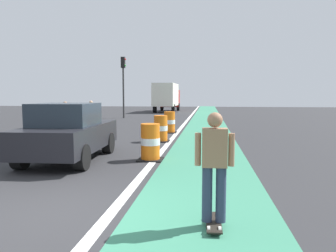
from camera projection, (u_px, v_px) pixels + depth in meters
name	position (u px, v px, depth m)	size (l,w,h in m)	color
ground_plane	(54.00, 215.00, 5.27)	(100.00, 100.00, 0.00)	#2D2D30
bike_lane_strip	(206.00, 132.00, 16.83)	(2.50, 80.00, 0.01)	#387F60
lane_divider_stripe	(178.00, 132.00, 17.01)	(0.20, 80.00, 0.01)	silver
skateboarder_on_lane	(214.00, 166.00, 4.70)	(0.57, 0.80, 1.69)	black
parked_sedan_nearest	(68.00, 133.00, 9.55)	(2.04, 4.17, 1.70)	black
traffic_barrel_front	(150.00, 142.00, 9.64)	(0.73, 0.73, 1.09)	orange
traffic_barrel_mid	(161.00, 129.00, 13.53)	(0.73, 0.73, 1.09)	orange
traffic_barrel_back	(169.00, 122.00, 16.71)	(0.73, 0.73, 1.09)	orange
delivery_truck_down_block	(167.00, 96.00, 37.70)	(2.46, 7.64, 3.23)	silver
traffic_light_corner	(123.00, 76.00, 27.15)	(0.41, 0.32, 5.10)	#2D2D2D
pedestrian_crossing	(66.00, 116.00, 16.77)	(0.34, 0.20, 1.61)	#33333D
pedestrian_waiting	(91.00, 113.00, 19.15)	(0.34, 0.20, 1.61)	#33333D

